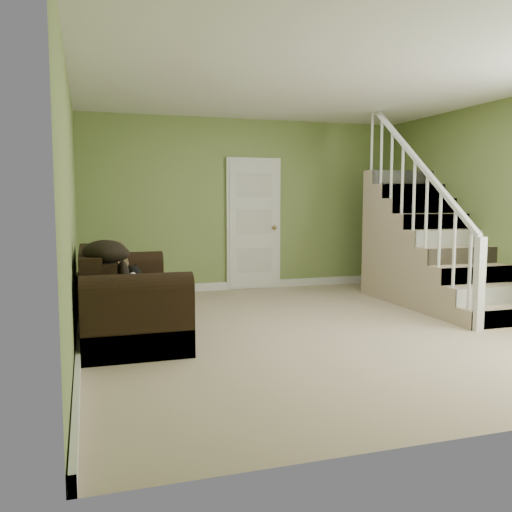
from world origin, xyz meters
TOP-DOWN VIEW (x-y plane):
  - floor at (0.00, 0.00)m, footprint 5.00×5.50m
  - ceiling at (0.00, 0.00)m, footprint 5.00×5.50m
  - wall_back at (0.00, 2.75)m, footprint 5.00×0.04m
  - wall_left at (-2.50, 0.00)m, footprint 0.04×5.50m
  - wall_right at (2.50, 0.00)m, footprint 0.04×5.50m
  - baseboard_back at (0.00, 2.72)m, footprint 5.00×0.04m
  - baseboard_left at (-2.47, 0.00)m, footprint 0.04×5.50m
  - baseboard_right at (2.47, 0.00)m, footprint 0.04×5.50m
  - door at (0.10, 2.71)m, footprint 0.86×0.12m
  - staircase at (1.99, 0.97)m, footprint 1.00×2.51m
  - sofa at (-2.02, 0.41)m, footprint 0.96×2.22m
  - side_table at (-2.27, 1.04)m, footprint 0.59×0.59m
  - cat at (-1.90, 0.60)m, footprint 0.24×0.52m
  - banana at (-1.77, -0.15)m, footprint 0.16×0.19m
  - throw_pillow at (-2.03, 1.15)m, footprint 0.31×0.50m
  - throw_blanket at (-2.22, -0.15)m, footprint 0.45×0.56m

SIDE VIEW (x-z plane):
  - floor at x=0.00m, z-range -0.01..0.01m
  - baseboard_back at x=0.00m, z-range 0.00..0.12m
  - baseboard_left at x=-2.47m, z-range 0.00..0.12m
  - baseboard_right at x=2.47m, z-range 0.00..0.12m
  - side_table at x=-2.27m, z-range -0.11..0.69m
  - sofa at x=-2.02m, z-range -0.10..0.77m
  - banana at x=-1.77m, z-range 0.48..0.53m
  - cat at x=-1.90m, z-range 0.45..0.70m
  - staircase at x=1.99m, z-range -0.77..2.05m
  - throw_pillow at x=-2.03m, z-range 0.43..0.91m
  - throw_blanket at x=-2.22m, z-range 0.80..1.02m
  - door at x=0.10m, z-range 0.00..2.02m
  - wall_back at x=0.00m, z-range 0.00..2.60m
  - wall_left at x=-2.50m, z-range 0.00..2.60m
  - wall_right at x=2.50m, z-range 0.00..2.60m
  - ceiling at x=0.00m, z-range 2.60..2.60m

